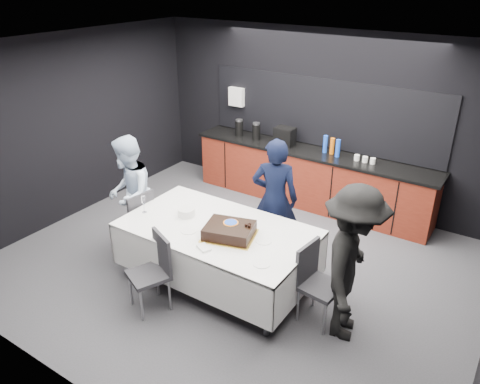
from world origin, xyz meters
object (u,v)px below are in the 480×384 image
object	(u,v)px
chair_right	(315,278)
person_right	(352,264)
plate_stack	(187,212)
cake_assembly	(229,231)
person_center	(275,199)
party_table	(217,237)
chair_left	(137,218)
chair_near	(154,267)
champagne_flute	(143,201)
person_left	(129,194)

from	to	relation	value
chair_right	person_right	size ratio (longest dim) A/B	0.53
plate_stack	person_right	distance (m)	2.18
cake_assembly	person_center	world-z (taller)	person_center
person_right	cake_assembly	bearing A→B (deg)	81.32
party_table	chair_left	distance (m)	1.31
chair_near	person_center	bearing A→B (deg)	70.97
party_table	cake_assembly	world-z (taller)	cake_assembly
plate_stack	chair_right	world-z (taller)	chair_right
cake_assembly	champagne_flute	bearing A→B (deg)	-174.87
plate_stack	champagne_flute	xyz separation A→B (m)	(-0.51, -0.23, 0.11)
person_center	person_left	xyz separation A→B (m)	(-1.75, -0.91, -0.03)
chair_near	plate_stack	bearing A→B (deg)	101.84
party_table	person_left	world-z (taller)	person_left
person_right	party_table	bearing A→B (deg)	77.71
party_table	plate_stack	size ratio (longest dim) A/B	10.73
plate_stack	cake_assembly	bearing A→B (deg)	-8.96
chair_left	person_left	world-z (taller)	person_left
chair_right	person_center	distance (m)	1.39
party_table	person_right	xyz separation A→B (m)	(1.68, 0.02, 0.23)
cake_assembly	chair_near	xyz separation A→B (m)	(-0.56, -0.69, -0.32)
chair_right	person_center	size ratio (longest dim) A/B	0.55
cake_assembly	chair_left	size ratio (longest dim) A/B	0.75
chair_right	person_center	xyz separation A→B (m)	(-1.02, 0.89, 0.31)
chair_left	person_left	bearing A→B (deg)	159.13
cake_assembly	person_left	bearing A→B (deg)	176.47
cake_assembly	chair_near	distance (m)	0.95
chair_near	person_center	world-z (taller)	person_center
chair_left	person_right	size ratio (longest dim) A/B	0.53
champagne_flute	person_center	size ratio (longest dim) A/B	0.13
person_center	party_table	bearing A→B (deg)	52.20
chair_left	person_center	xyz separation A→B (m)	(1.57, 0.98, 0.31)
person_right	chair_right	bearing A→B (deg)	74.35
plate_stack	chair_right	size ratio (longest dim) A/B	0.23
person_left	person_right	world-z (taller)	person_right
person_left	champagne_flute	bearing A→B (deg)	30.80
chair_right	person_center	bearing A→B (deg)	138.92
chair_left	cake_assembly	bearing A→B (deg)	-1.38
party_table	chair_left	xyz separation A→B (m)	(-1.31, -0.05, -0.11)
plate_stack	person_center	xyz separation A→B (m)	(0.76, 0.90, 0.01)
chair_near	person_right	xyz separation A→B (m)	(2.01, 0.80, 0.34)
plate_stack	party_table	bearing A→B (deg)	-3.16
chair_right	chair_near	distance (m)	1.81
plate_stack	chair_near	distance (m)	0.88
champagne_flute	person_center	distance (m)	1.70
plate_stack	person_left	xyz separation A→B (m)	(-0.99, -0.01, -0.02)
cake_assembly	chair_left	xyz separation A→B (m)	(-1.55, 0.04, -0.32)
party_table	chair_right	xyz separation A→B (m)	(1.29, 0.04, -0.11)
chair_near	party_table	bearing A→B (deg)	67.40
cake_assembly	person_left	xyz separation A→B (m)	(-1.73, 0.11, -0.04)
chair_near	person_left	world-z (taller)	person_left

